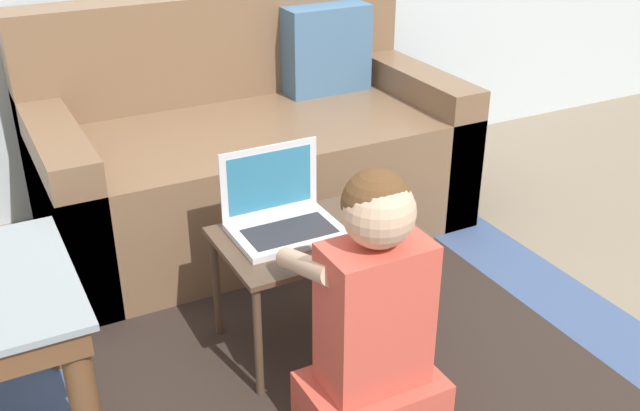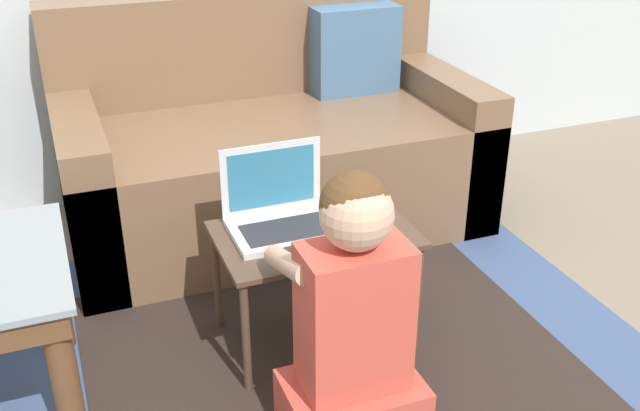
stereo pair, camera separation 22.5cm
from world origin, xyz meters
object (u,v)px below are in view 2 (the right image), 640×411
couch (270,149)px  laptop (281,217)px  computer_mouse (363,223)px  laptop_desk (315,246)px  person_seated (353,323)px

couch → laptop: 0.83m
laptop → computer_mouse: (0.23, -0.09, -0.02)m
laptop_desk → computer_mouse: bearing=-11.9°
computer_mouse → person_seated: 0.44m
laptop → computer_mouse: laptop is taller
couch → laptop: couch is taller
laptop_desk → laptop: (-0.08, 0.06, 0.09)m
laptop_desk → laptop: laptop is taller
laptop_desk → person_seated: bearing=-97.4°
laptop → computer_mouse: size_ratio=3.31×
laptop_desk → computer_mouse: computer_mouse is taller
couch → person_seated: size_ratio=2.11×
laptop → person_seated: bearing=-86.3°
laptop_desk → laptop: bearing=144.8°
couch → computer_mouse: couch is taller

